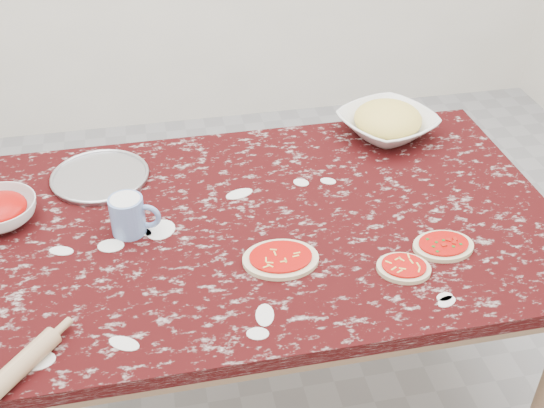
{
  "coord_description": "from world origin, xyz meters",
  "views": [
    {
      "loc": [
        -0.3,
        -1.48,
        1.89
      ],
      "look_at": [
        0.0,
        0.0,
        0.8
      ],
      "focal_mm": 44.58,
      "sensor_mm": 36.0,
      "label": 1
    }
  ],
  "objects": [
    {
      "name": "pizza_right",
      "position": [
        0.42,
        -0.22,
        0.76
      ],
      "size": [
        0.16,
        0.12,
        0.02
      ],
      "color": "beige",
      "rests_on": "worktable"
    },
    {
      "name": "worktable",
      "position": [
        0.0,
        0.0,
        0.67
      ],
      "size": [
        1.6,
        1.0,
        0.75
      ],
      "color": "black",
      "rests_on": "ground"
    },
    {
      "name": "ground",
      "position": [
        0.0,
        0.0,
        0.0
      ],
      "size": [
        4.0,
        4.0,
        0.0
      ],
      "primitive_type": "plane",
      "color": "gray"
    },
    {
      "name": "pizza_left",
      "position": [
        -0.01,
        -0.18,
        0.76
      ],
      "size": [
        0.21,
        0.17,
        0.02
      ],
      "color": "beige",
      "rests_on": "worktable"
    },
    {
      "name": "rolling_pin",
      "position": [
        -0.64,
        -0.44,
        0.77
      ],
      "size": [
        0.18,
        0.2,
        0.04
      ],
      "primitive_type": "cylinder",
      "rotation": [
        0.0,
        1.57,
        0.88
      ],
      "color": "tan",
      "rests_on": "worktable"
    },
    {
      "name": "pizza_tray",
      "position": [
        -0.47,
        0.3,
        0.76
      ],
      "size": [
        0.31,
        0.31,
        0.01
      ],
      "primitive_type": "cylinder",
      "rotation": [
        0.0,
        0.0,
        -0.1
      ],
      "color": "#B2B2B7",
      "rests_on": "worktable"
    },
    {
      "name": "cheese_bowl",
      "position": [
        0.47,
        0.38,
        0.79
      ],
      "size": [
        0.39,
        0.39,
        0.07
      ],
      "primitive_type": "imported",
      "rotation": [
        0.0,
        0.0,
        0.41
      ],
      "color": "white",
      "rests_on": "worktable"
    },
    {
      "name": "pizza_mid",
      "position": [
        0.28,
        -0.28,
        0.76
      ],
      "size": [
        0.17,
        0.15,
        0.02
      ],
      "color": "beige",
      "rests_on": "worktable"
    },
    {
      "name": "flour_mug",
      "position": [
        -0.39,
        0.02,
        0.81
      ],
      "size": [
        0.14,
        0.09,
        0.11
      ],
      "color": "#6E8BC6",
      "rests_on": "worktable"
    }
  ]
}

